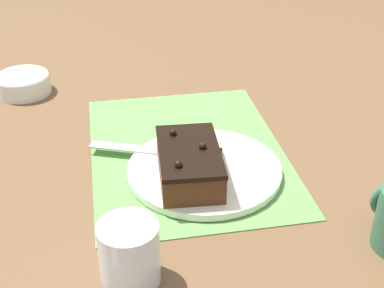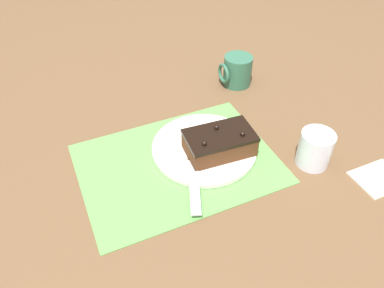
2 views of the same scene
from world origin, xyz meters
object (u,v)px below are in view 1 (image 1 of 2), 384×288
Objects in this scene: serving_knife at (178,151)px; small_bowl at (23,83)px; drinking_glass at (129,253)px; cake_plate at (204,170)px; chocolate_cake at (189,163)px.

small_bowl is (0.33, 0.29, 0.00)m from serving_knife.
drinking_glass is (-0.27, 0.10, 0.02)m from serving_knife.
chocolate_cake reaches higher than cake_plate.
drinking_glass is (-0.22, 0.14, 0.03)m from cake_plate.
cake_plate is 0.50m from small_bowl.
drinking_glass is at bearing -163.09° from small_bowl.
chocolate_cake is 1.92× the size of drinking_glass.
drinking_glass reaches higher than small_bowl.
cake_plate is 0.06m from serving_knife.
cake_plate is 1.53× the size of chocolate_cake.
serving_knife is at bearing -139.24° from small_bowl.
cake_plate is 2.95× the size of drinking_glass.
cake_plate is at bearing -50.85° from chocolate_cake.
small_bowl reaches higher than cake_plate.
small_bowl reaches higher than serving_knife.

